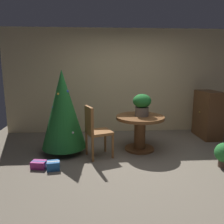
# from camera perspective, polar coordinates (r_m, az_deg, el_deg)

# --- Properties ---
(ground_plane) EXTENTS (6.60, 6.60, 0.00)m
(ground_plane) POSITION_cam_1_polar(r_m,az_deg,el_deg) (3.99, 6.87, -13.42)
(ground_plane) COLOR #756B5B
(back_wall_panel) EXTENTS (6.00, 0.10, 2.60)m
(back_wall_panel) POSITION_cam_1_polar(r_m,az_deg,el_deg) (5.81, 3.16, 7.74)
(back_wall_panel) COLOR beige
(back_wall_panel) RESTS_ON ground_plane
(round_dining_table) EXTENTS (0.97, 0.97, 0.70)m
(round_dining_table) POSITION_cam_1_polar(r_m,az_deg,el_deg) (4.57, 7.10, -3.78)
(round_dining_table) COLOR brown
(round_dining_table) RESTS_ON ground_plane
(flower_vase) EXTENTS (0.36, 0.36, 0.44)m
(flower_vase) POSITION_cam_1_polar(r_m,az_deg,el_deg) (4.49, 7.62, 2.11)
(flower_vase) COLOR #665B51
(flower_vase) RESTS_ON round_dining_table
(wooden_chair_left) EXTENTS (0.55, 0.53, 0.97)m
(wooden_chair_left) POSITION_cam_1_polar(r_m,az_deg,el_deg) (4.15, -4.32, -4.37)
(wooden_chair_left) COLOR brown
(wooden_chair_left) RESTS_ON ground_plane
(holiday_tree) EXTENTS (0.86, 0.86, 1.62)m
(holiday_tree) POSITION_cam_1_polar(r_m,az_deg,el_deg) (4.39, -12.35, 0.66)
(holiday_tree) COLOR brown
(holiday_tree) RESTS_ON ground_plane
(gift_box_purple) EXTENTS (0.26, 0.20, 0.13)m
(gift_box_purple) POSITION_cam_1_polar(r_m,az_deg,el_deg) (4.04, -18.09, -12.60)
(gift_box_purple) COLOR #9E287A
(gift_box_purple) RESTS_ON ground_plane
(gift_box_blue) EXTENTS (0.22, 0.19, 0.15)m
(gift_box_blue) POSITION_cam_1_polar(r_m,az_deg,el_deg) (3.92, -14.66, -13.04)
(gift_box_blue) COLOR #1E569E
(gift_box_blue) RESTS_ON ground_plane
(wooden_cabinet) EXTENTS (0.43, 0.81, 1.11)m
(wooden_cabinet) POSITION_cam_1_polar(r_m,az_deg,el_deg) (5.82, 23.19, -0.57)
(wooden_cabinet) COLOR brown
(wooden_cabinet) RESTS_ON ground_plane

